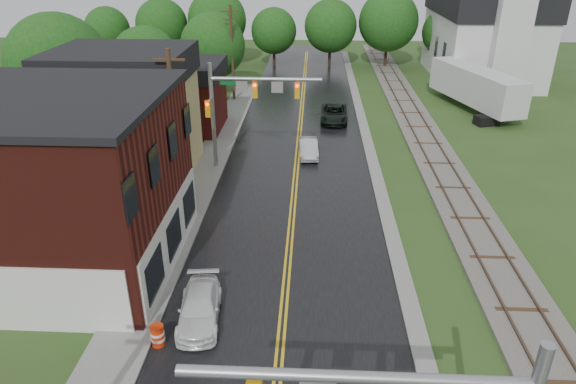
# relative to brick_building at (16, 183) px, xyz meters

# --- Properties ---
(main_road) EXTENTS (10.00, 90.00, 0.02)m
(main_road) POSITION_rel_brick_building_xyz_m (12.48, 15.00, -4.15)
(main_road) COLOR black
(main_road) RESTS_ON ground
(curb_right) EXTENTS (0.80, 70.00, 0.12)m
(curb_right) POSITION_rel_brick_building_xyz_m (17.88, 20.00, -4.15)
(curb_right) COLOR gray
(curb_right) RESTS_ON ground
(sidewalk_left) EXTENTS (2.40, 50.00, 0.12)m
(sidewalk_left) POSITION_rel_brick_building_xyz_m (6.28, 10.00, -4.15)
(sidewalk_left) COLOR gray
(sidewalk_left) RESTS_ON ground
(brick_building) EXTENTS (14.30, 10.30, 8.30)m
(brick_building) POSITION_rel_brick_building_xyz_m (0.00, 0.00, 0.00)
(brick_building) COLOR #4D1710
(brick_building) RESTS_ON ground
(yellow_house) EXTENTS (8.00, 7.00, 6.40)m
(yellow_house) POSITION_rel_brick_building_xyz_m (1.48, 11.00, -0.95)
(yellow_house) COLOR tan
(yellow_house) RESTS_ON ground
(darkred_building) EXTENTS (7.00, 6.00, 4.40)m
(darkred_building) POSITION_rel_brick_building_xyz_m (2.48, 20.00, -1.95)
(darkred_building) COLOR #3F0F0C
(darkred_building) RESTS_ON ground
(church) EXTENTS (10.40, 18.40, 20.00)m
(church) POSITION_rel_brick_building_xyz_m (32.48, 38.74, 1.68)
(church) COLOR silver
(church) RESTS_ON ground
(railroad) EXTENTS (3.20, 80.00, 0.30)m
(railroad) POSITION_rel_brick_building_xyz_m (22.48, 20.00, -4.05)
(railroad) COLOR #59544C
(railroad) RESTS_ON ground
(traffic_signal_far) EXTENTS (7.34, 0.43, 7.20)m
(traffic_signal_far) POSITION_rel_brick_building_xyz_m (9.01, 12.00, 0.82)
(traffic_signal_far) COLOR gray
(traffic_signal_far) RESTS_ON ground
(utility_pole_b) EXTENTS (1.80, 0.28, 9.00)m
(utility_pole_b) POSITION_rel_brick_building_xyz_m (5.68, 7.00, 0.57)
(utility_pole_b) COLOR #382616
(utility_pole_b) RESTS_ON ground
(utility_pole_c) EXTENTS (1.80, 0.28, 9.00)m
(utility_pole_c) POSITION_rel_brick_building_xyz_m (5.68, 29.00, 0.57)
(utility_pole_c) COLOR #382616
(utility_pole_c) RESTS_ON ground
(tree_left_b) EXTENTS (7.60, 7.60, 9.69)m
(tree_left_b) POSITION_rel_brick_building_xyz_m (-5.36, 16.90, 1.57)
(tree_left_b) COLOR black
(tree_left_b) RESTS_ON ground
(tree_left_c) EXTENTS (6.00, 6.00, 7.65)m
(tree_left_c) POSITION_rel_brick_building_xyz_m (-1.36, 24.90, 0.36)
(tree_left_c) COLOR black
(tree_left_c) RESTS_ON ground
(tree_left_e) EXTENTS (6.40, 6.40, 8.16)m
(tree_left_e) POSITION_rel_brick_building_xyz_m (3.64, 30.90, 0.66)
(tree_left_e) COLOR black
(tree_left_e) RESTS_ON ground
(suv_dark) EXTENTS (2.46, 5.01, 1.37)m
(suv_dark) POSITION_rel_brick_building_xyz_m (15.40, 22.65, -3.47)
(suv_dark) COLOR black
(suv_dark) RESTS_ON ground
(sedan_silver) EXTENTS (1.53, 3.74, 1.21)m
(sedan_silver) POSITION_rel_brick_building_xyz_m (13.28, 14.43, -3.55)
(sedan_silver) COLOR silver
(sedan_silver) RESTS_ON ground
(pickup_white) EXTENTS (2.03, 4.17, 1.17)m
(pickup_white) POSITION_rel_brick_building_xyz_m (9.08, -4.05, -3.57)
(pickup_white) COLOR white
(pickup_white) RESTS_ON ground
(semi_trailer) EXTENTS (6.07, 12.19, 3.79)m
(semi_trailer) POSITION_rel_brick_building_xyz_m (28.46, 26.79, -1.89)
(semi_trailer) COLOR black
(semi_trailer) RESTS_ON ground
(construction_barrel) EXTENTS (0.67, 0.67, 0.91)m
(construction_barrel) POSITION_rel_brick_building_xyz_m (7.77, -5.62, -3.69)
(construction_barrel) COLOR red
(construction_barrel) RESTS_ON ground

